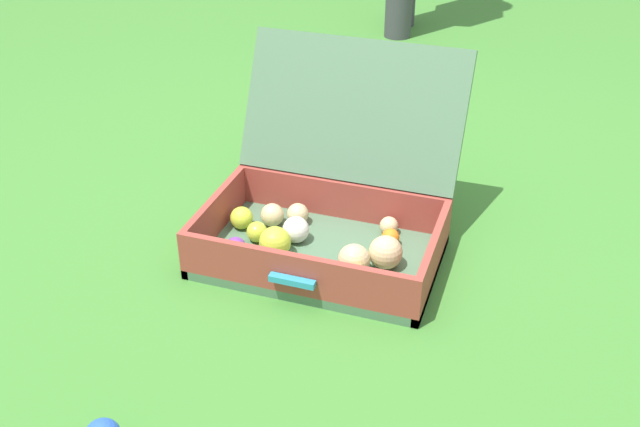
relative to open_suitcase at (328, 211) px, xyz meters
The scene contains 2 objects.
ground_plane 0.11m from the open_suitcase, 158.44° to the right, with size 16.00×16.00×0.00m, color #3D7A2D.
open_suitcase is the anchor object (origin of this frame).
Camera 1 is at (0.53, -1.53, 1.10)m, focal length 41.93 mm.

